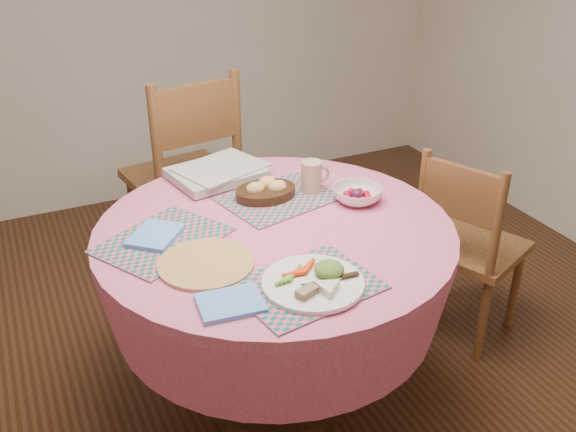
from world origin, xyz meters
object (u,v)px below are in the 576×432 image
chair_right (467,243)px  wicker_trivet (206,264)px  dining_table (275,274)px  chair_back (187,172)px  fruit_bowl (357,195)px  dinner_plate (316,281)px  latte_mug (312,176)px  bread_bowl (266,190)px

chair_right → wicker_trivet: (-1.18, -0.16, 0.30)m
dining_table → chair_back: 1.01m
chair_back → fruit_bowl: bearing=102.2°
wicker_trivet → dinner_plate: dinner_plate is taller
dining_table → dinner_plate: (-0.04, -0.39, 0.21)m
chair_right → wicker_trivet: chair_right is taller
dinner_plate → latte_mug: latte_mug is taller
chair_back → fruit_bowl: 1.06m
chair_back → bread_bowl: 0.83m
dining_table → dinner_plate: bearing=-96.1°
chair_back → bread_bowl: bearing=86.8°
bread_bowl → latte_mug: size_ratio=1.95×
chair_back → wicker_trivet: 1.20m
wicker_trivet → dinner_plate: size_ratio=0.99×
wicker_trivet → latte_mug: (0.53, 0.33, 0.06)m
dinner_plate → latte_mug: 0.64m
chair_right → bread_bowl: 0.91m
dinner_plate → fruit_bowl: bearing=47.7°
wicker_trivet → fruit_bowl: fruit_bowl is taller
bread_bowl → dining_table: bearing=-105.6°
dinner_plate → chair_right: bearing=23.7°
bread_bowl → fruit_bowl: size_ratio=1.09×
bread_bowl → fruit_bowl: bread_bowl is taller
chair_right → latte_mug: latte_mug is taller
chair_back → latte_mug: size_ratio=8.91×
chair_right → latte_mug: size_ratio=7.34×
fruit_bowl → dinner_plate: bearing=-132.3°
chair_back → chair_right: bearing=123.7°
dinner_plate → fruit_bowl: 0.59m
chair_right → bread_bowl: bearing=53.2°
fruit_bowl → wicker_trivet: bearing=-164.1°
chair_back → dinner_plate: size_ratio=3.49×
wicker_trivet → dinner_plate: bearing=-44.7°
chair_back → dinner_plate: bearing=80.1°
dining_table → latte_mug: latte_mug is taller
dining_table → dinner_plate: 0.44m
chair_right → dinner_plate: 1.06m
chair_right → wicker_trivet: 1.23m
chair_right → wicker_trivet: size_ratio=2.89×
latte_mug → dinner_plate: bearing=-116.0°
bread_bowl → latte_mug: 0.18m
dinner_plate → fruit_bowl: dinner_plate is taller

